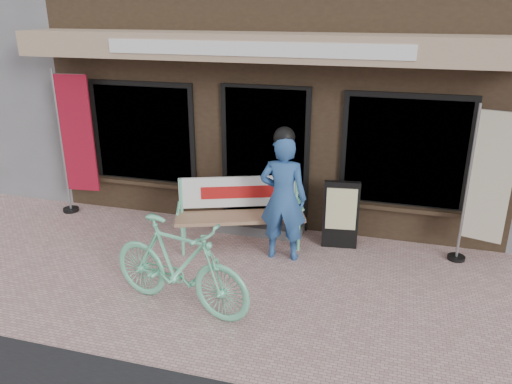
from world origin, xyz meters
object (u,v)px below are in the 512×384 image
(nobori_cream, at_px, (486,186))
(menu_stand, at_px, (341,214))
(bench, at_px, (240,207))
(nobori_red, at_px, (75,142))
(bicycle, at_px, (179,265))
(person, at_px, (283,196))

(nobori_cream, relative_size, menu_stand, 2.16)
(bench, xyz_separation_m, nobori_red, (-2.88, 0.40, 0.64))
(bicycle, relative_size, nobori_cream, 0.85)
(bench, distance_m, nobori_red, 2.98)
(nobori_red, bearing_deg, bench, -14.41)
(bench, bearing_deg, nobori_cream, -15.95)
(nobori_red, xyz_separation_m, menu_stand, (4.28, -0.13, -0.71))
(menu_stand, bearing_deg, bicycle, -134.93)
(nobori_red, bearing_deg, menu_stand, -8.18)
(bicycle, distance_m, menu_stand, 2.56)
(person, distance_m, nobori_cream, 2.58)
(bench, height_order, person, person)
(person, relative_size, nobori_red, 0.78)
(person, bearing_deg, bicycle, -121.77)
(person, bearing_deg, nobori_red, 166.88)
(menu_stand, bearing_deg, nobori_cream, -7.57)
(menu_stand, bearing_deg, nobori_red, 170.84)
(bench, height_order, menu_stand, menu_stand)
(bicycle, bearing_deg, nobori_cream, -46.09)
(person, bearing_deg, nobori_cream, 8.48)
(nobori_cream, bearing_deg, menu_stand, -163.58)
(person, xyz_separation_m, bicycle, (-0.84, -1.52, -0.35))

